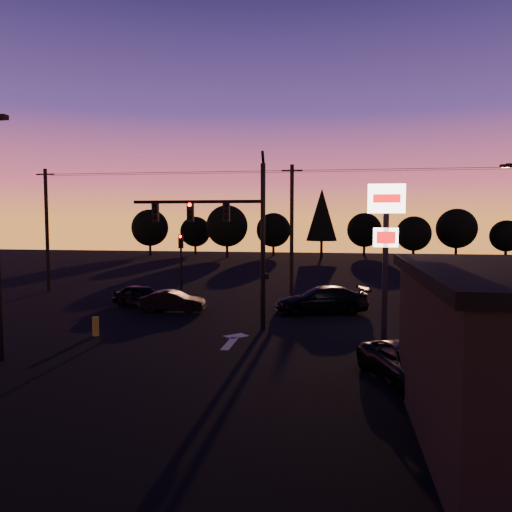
# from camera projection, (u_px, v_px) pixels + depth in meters

# --- Properties ---
(ground) EXTENTS (120.00, 120.00, 0.00)m
(ground) POSITION_uv_depth(u_px,v_px,m) (213.00, 349.00, 20.58)
(ground) COLOR black
(ground) RESTS_ON ground
(lane_arrow) EXTENTS (1.20, 3.10, 0.01)m
(lane_arrow) POSITION_uv_depth(u_px,v_px,m) (233.00, 340.00, 22.14)
(lane_arrow) COLOR beige
(lane_arrow) RESTS_ON ground
(traffic_signal_mast) EXTENTS (6.79, 0.52, 8.58)m
(traffic_signal_mast) POSITION_uv_depth(u_px,v_px,m) (230.00, 228.00, 24.16)
(traffic_signal_mast) COLOR black
(traffic_signal_mast) RESTS_ON ground
(secondary_signal) EXTENTS (0.30, 0.31, 4.35)m
(secondary_signal) POSITION_uv_depth(u_px,v_px,m) (181.00, 257.00, 32.47)
(secondary_signal) COLOR black
(secondary_signal) RESTS_ON ground
(pylon_sign) EXTENTS (1.50, 0.28, 6.80)m
(pylon_sign) POSITION_uv_depth(u_px,v_px,m) (386.00, 230.00, 20.58)
(pylon_sign) COLOR black
(pylon_sign) RESTS_ON ground
(utility_pole_0) EXTENTS (1.40, 0.26, 9.00)m
(utility_pole_0) POSITION_uv_depth(u_px,v_px,m) (47.00, 229.00, 36.56)
(utility_pole_0) COLOR black
(utility_pole_0) RESTS_ON ground
(utility_pole_1) EXTENTS (1.40, 0.26, 9.00)m
(utility_pole_1) POSITION_uv_depth(u_px,v_px,m) (292.00, 230.00, 33.70)
(utility_pole_1) COLOR black
(utility_pole_1) RESTS_ON ground
(power_wires) EXTENTS (36.00, 1.22, 0.07)m
(power_wires) POSITION_uv_depth(u_px,v_px,m) (292.00, 171.00, 33.41)
(power_wires) COLOR black
(power_wires) RESTS_ON ground
(bollard) EXTENTS (0.29, 0.29, 0.88)m
(bollard) POSITION_uv_depth(u_px,v_px,m) (96.00, 326.00, 22.89)
(bollard) COLOR #A9A522
(bollard) RESTS_ON ground
(tree_0) EXTENTS (5.36, 5.36, 6.74)m
(tree_0) POSITION_uv_depth(u_px,v_px,m) (150.00, 228.00, 72.99)
(tree_0) COLOR black
(tree_0) RESTS_ON ground
(tree_1) EXTENTS (4.54, 4.54, 5.71)m
(tree_1) POSITION_uv_depth(u_px,v_px,m) (195.00, 232.00, 75.04)
(tree_1) COLOR black
(tree_1) RESTS_ON ground
(tree_2) EXTENTS (5.77, 5.78, 7.26)m
(tree_2) POSITION_uv_depth(u_px,v_px,m) (227.00, 226.00, 69.10)
(tree_2) COLOR black
(tree_2) RESTS_ON ground
(tree_3) EXTENTS (4.95, 4.95, 6.22)m
(tree_3) POSITION_uv_depth(u_px,v_px,m) (273.00, 230.00, 72.13)
(tree_3) COLOR black
(tree_3) RESTS_ON ground
(tree_4) EXTENTS (4.18, 4.18, 9.50)m
(tree_4) POSITION_uv_depth(u_px,v_px,m) (322.00, 215.00, 67.91)
(tree_4) COLOR black
(tree_4) RESTS_ON ground
(tree_5) EXTENTS (4.95, 4.95, 6.22)m
(tree_5) POSITION_uv_depth(u_px,v_px,m) (364.00, 230.00, 72.04)
(tree_5) COLOR black
(tree_5) RESTS_ON ground
(tree_6) EXTENTS (4.54, 4.54, 5.71)m
(tree_6) POSITION_uv_depth(u_px,v_px,m) (414.00, 234.00, 65.20)
(tree_6) COLOR black
(tree_6) RESTS_ON ground
(tree_7) EXTENTS (5.36, 5.36, 6.74)m
(tree_7) POSITION_uv_depth(u_px,v_px,m) (457.00, 229.00, 67.16)
(tree_7) COLOR black
(tree_7) RESTS_ON ground
(tree_8) EXTENTS (4.12, 4.12, 5.19)m
(tree_8) POSITION_uv_depth(u_px,v_px,m) (506.00, 236.00, 65.30)
(tree_8) COLOR black
(tree_8) RESTS_ON ground
(car_left) EXTENTS (4.25, 2.91, 1.34)m
(car_left) POSITION_uv_depth(u_px,v_px,m) (142.00, 296.00, 30.43)
(car_left) COLOR black
(car_left) RESTS_ON ground
(car_mid) EXTENTS (3.80, 1.57, 1.22)m
(car_mid) POSITION_uv_depth(u_px,v_px,m) (173.00, 301.00, 28.82)
(car_mid) COLOR black
(car_mid) RESTS_ON ground
(car_right) EXTENTS (5.64, 3.38, 1.53)m
(car_right) POSITION_uv_depth(u_px,v_px,m) (321.00, 300.00, 28.31)
(car_right) COLOR black
(car_right) RESTS_ON ground
(suv_parked) EXTENTS (3.57, 5.05, 1.28)m
(suv_parked) POSITION_uv_depth(u_px,v_px,m) (411.00, 364.00, 16.25)
(suv_parked) COLOR black
(suv_parked) RESTS_ON ground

